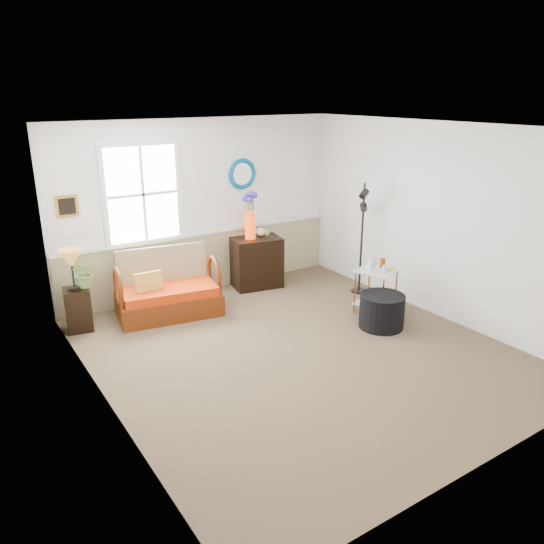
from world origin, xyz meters
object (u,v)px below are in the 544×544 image
side_table (376,291)px  ottoman (382,311)px  floor_lamp (362,239)px  loveseat (168,284)px  cabinet (257,262)px  lamp_stand (78,309)px

side_table → ottoman: (-0.28, -0.41, -0.09)m
floor_lamp → side_table: bearing=-130.6°
loveseat → cabinet: bearing=19.3°
loveseat → side_table: bearing=-22.3°
loveseat → side_table: loveseat is taller
lamp_stand → floor_lamp: bearing=-13.8°
cabinet → lamp_stand: bearing=-166.9°
lamp_stand → cabinet: size_ratio=0.71×
lamp_stand → side_table: side_table is taller
side_table → ottoman: bearing=-123.8°
side_table → ottoman: size_ratio=1.08×
lamp_stand → side_table: (3.62, -1.69, 0.03)m
floor_lamp → cabinet: bearing=123.7°
side_table → floor_lamp: floor_lamp is taller
cabinet → side_table: cabinet is taller
floor_lamp → ottoman: size_ratio=2.90×
ottoman → floor_lamp: bearing=60.7°
lamp_stand → floor_lamp: (3.97, -0.97, 0.56)m
loveseat → cabinet: loveseat is taller
loveseat → cabinet: size_ratio=1.73×
cabinet → ottoman: (0.56, -2.21, -0.17)m
cabinet → floor_lamp: 1.67m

